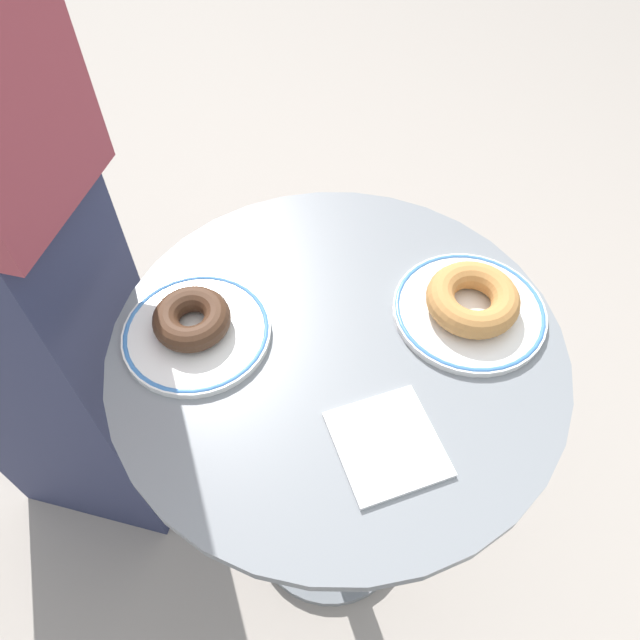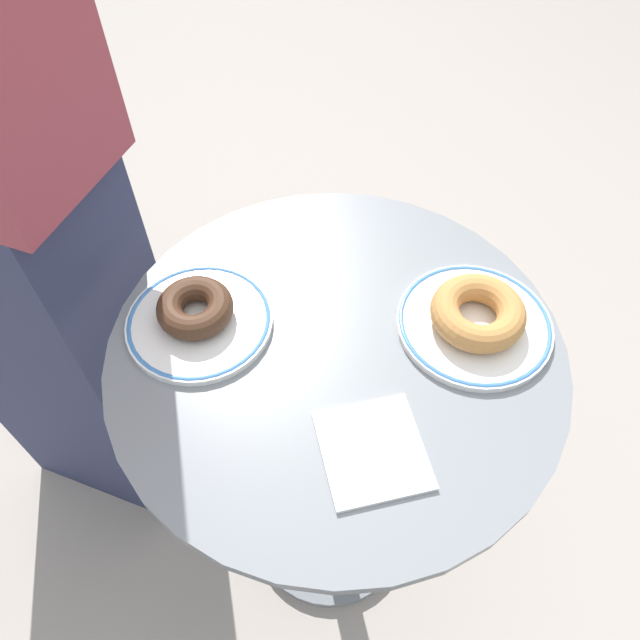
% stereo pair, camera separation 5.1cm
% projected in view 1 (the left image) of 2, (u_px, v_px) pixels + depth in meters
% --- Properties ---
extents(ground_plane, '(7.00, 7.00, 0.02)m').
position_uv_depth(ground_plane, '(330.00, 527.00, 1.37)').
color(ground_plane, '#9E9389').
extents(cafe_table, '(0.61, 0.61, 0.73)m').
position_uv_depth(cafe_table, '(334.00, 430.00, 0.99)').
color(cafe_table, slate).
rests_on(cafe_table, ground).
extents(plate_left, '(0.20, 0.20, 0.01)m').
position_uv_depth(plate_left, '(197.00, 332.00, 0.79)').
color(plate_left, white).
rests_on(plate_left, cafe_table).
extents(plate_right, '(0.21, 0.21, 0.01)m').
position_uv_depth(plate_right, '(469.00, 311.00, 0.81)').
color(plate_right, white).
rests_on(plate_right, cafe_table).
extents(donut_chocolate, '(0.11, 0.11, 0.04)m').
position_uv_depth(donut_chocolate, '(192.00, 319.00, 0.77)').
color(donut_chocolate, '#422819').
rests_on(donut_chocolate, plate_left).
extents(donut_old_fashioned, '(0.14, 0.14, 0.04)m').
position_uv_depth(donut_old_fashioned, '(473.00, 299.00, 0.79)').
color(donut_old_fashioned, '#BC7F42').
rests_on(donut_old_fashioned, plate_right).
extents(paper_napkin, '(0.15, 0.15, 0.01)m').
position_uv_depth(paper_napkin, '(387.00, 444.00, 0.70)').
color(paper_napkin, white).
rests_on(paper_napkin, cafe_table).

